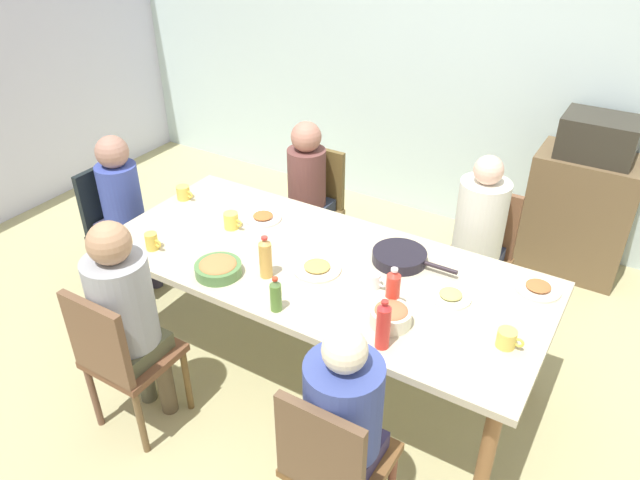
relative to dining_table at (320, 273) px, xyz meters
The scene contains 31 objects.
ground_plane 0.68m from the dining_table, ahead, with size 7.61×7.61×0.00m, color tan.
wall_back 2.24m from the dining_table, 90.00° to the left, with size 6.58×0.12×2.60m, color silver.
dining_table is the anchor object (origin of this frame).
chair_0 1.11m from the dining_table, 123.78° to the right, with size 0.40×0.40×0.90m.
person_0 1.03m from the dining_table, 126.57° to the right, with size 0.31×0.31×1.23m.
chair_1 1.61m from the dining_table, behind, with size 0.40×0.40×0.90m.
person_1 1.51m from the dining_table, behind, with size 0.30×0.30×1.15m.
chair_2 1.11m from the dining_table, 56.22° to the right, with size 0.40×0.40×0.90m.
person_2 1.02m from the dining_table, 53.40° to the right, with size 0.32×0.32×1.15m.
chair_3 1.11m from the dining_table, 123.78° to the left, with size 0.40×0.40×0.90m.
person_3 1.02m from the dining_table, 126.68° to the left, with size 0.30×0.30×1.15m.
chair_4 1.11m from the dining_table, 56.22° to the left, with size 0.40×0.40×0.90m.
person_4 1.03m from the dining_table, 53.39° to the left, with size 0.30×0.30×1.19m.
plate_0 1.13m from the dining_table, 18.91° to the left, with size 0.23×0.23×0.04m.
plate_1 0.72m from the dining_table, ahead, with size 0.21×0.21×0.04m.
plate_2 0.10m from the dining_table, 73.08° to the right, with size 0.26×0.26×0.04m.
plate_3 0.59m from the dining_table, 157.37° to the left, with size 0.22×0.22×0.04m.
bowl_0 0.61m from the dining_table, 25.35° to the right, with size 0.20×0.20×0.10m.
bowl_1 0.55m from the dining_table, 138.53° to the right, with size 0.25×0.25×0.08m.
serving_pan 0.45m from the dining_table, 33.64° to the left, with size 0.48×0.30×0.06m.
cup_0 0.36m from the dining_table, ahead, with size 0.11×0.07×0.08m.
cup_1 0.65m from the dining_table, behind, with size 0.12×0.09×0.10m.
cup_2 1.15m from the dining_table, behind, with size 0.12×0.08×0.09m.
cup_3 0.96m from the dining_table, 157.60° to the right, with size 0.11×0.07×0.10m.
cup_4 1.07m from the dining_table, ahead, with size 0.12×0.09×0.09m.
bottle_0 0.74m from the dining_table, 35.91° to the right, with size 0.06×0.06×0.26m.
bottle_1 0.55m from the dining_table, 17.27° to the right, with size 0.07×0.07×0.24m.
bottle_2 0.35m from the dining_table, 126.75° to the right, with size 0.07×0.07×0.24m.
bottle_3 0.47m from the dining_table, 87.09° to the right, with size 0.06×0.06×0.19m.
side_cabinet 2.13m from the dining_table, 60.58° to the left, with size 0.70×0.44×0.90m, color brown.
microwave 2.15m from the dining_table, 60.58° to the left, with size 0.48×0.36×0.28m, color #2F2C23.
Camera 1 is at (1.39, -2.30, 2.59)m, focal length 33.82 mm.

